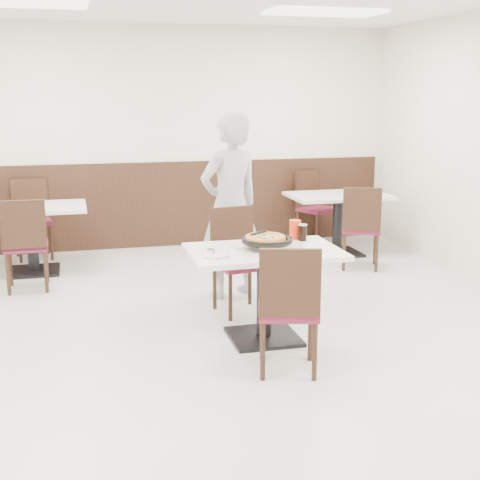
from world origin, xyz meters
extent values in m
plane|color=#AAAAA5|center=(0.00, 0.00, 0.00)|extent=(7.00, 7.00, 0.00)
cube|color=silver|center=(0.00, 3.50, 1.40)|extent=(6.00, 0.04, 2.80)
cube|color=black|center=(0.00, 3.48, 0.55)|extent=(5.90, 0.03, 1.10)
cube|color=white|center=(-1.50, 1.80, 2.78)|extent=(1.20, 0.60, 0.02)
cube|color=white|center=(1.50, 1.80, 2.78)|extent=(1.20, 0.60, 0.02)
cylinder|color=black|center=(0.36, -0.03, 0.77)|extent=(0.11, 0.11, 0.04)
cylinder|color=black|center=(0.35, -0.05, 0.79)|extent=(0.33, 0.33, 0.01)
cylinder|color=#C7853B|center=(0.35, 0.00, 0.81)|extent=(0.34, 0.34, 0.02)
cube|color=silver|center=(0.34, -0.02, 0.84)|extent=(0.10, 0.11, 0.00)
cube|color=white|center=(-0.11, -0.19, 0.75)|extent=(0.18, 0.18, 0.00)
cylinder|color=silver|center=(-0.11, -0.20, 0.76)|extent=(0.20, 0.20, 0.01)
cube|color=silver|center=(-0.10, -0.12, 0.77)|extent=(0.05, 0.17, 0.00)
cylinder|color=black|center=(0.72, 0.15, 0.81)|extent=(0.07, 0.07, 0.13)
cylinder|color=red|center=(0.68, 0.24, 0.83)|extent=(0.10, 0.10, 0.16)
imported|color=#BCBCC1|center=(0.34, 1.15, 0.90)|extent=(0.77, 0.65, 1.80)
camera|label=1|loc=(-1.14, -5.04, 1.97)|focal=50.00mm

